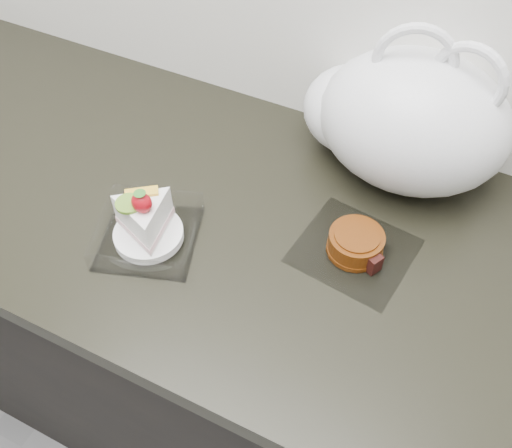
{
  "coord_description": "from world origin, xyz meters",
  "views": [
    {
      "loc": [
        0.4,
        1.13,
        1.64
      ],
      "look_at": [
        0.14,
        1.66,
        0.94
      ],
      "focal_mm": 40.0,
      "sensor_mm": 36.0,
      "label": 1
    }
  ],
  "objects": [
    {
      "name": "counter",
      "position": [
        0.0,
        1.69,
        0.45
      ],
      "size": [
        2.04,
        0.64,
        0.9
      ],
      "color": "black",
      "rests_on": "ground"
    },
    {
      "name": "cake_tray",
      "position": [
        -0.02,
        1.58,
        0.93
      ],
      "size": [
        0.2,
        0.2,
        0.12
      ],
      "rotation": [
        0.0,
        0.0,
        0.32
      ],
      "color": "white",
      "rests_on": "counter"
    },
    {
      "name": "mooncake_wrap",
      "position": [
        0.29,
        1.71,
        0.92
      ],
      "size": [
        0.2,
        0.19,
        0.04
      ],
      "rotation": [
        0.0,
        0.0,
        0.05
      ],
      "color": "white",
      "rests_on": "counter"
    },
    {
      "name": "plastic_bag",
      "position": [
        0.28,
        1.92,
        1.02
      ],
      "size": [
        0.37,
        0.26,
        0.3
      ],
      "rotation": [
        0.0,
        0.0,
        0.01
      ],
      "color": "white",
      "rests_on": "counter"
    }
  ]
}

